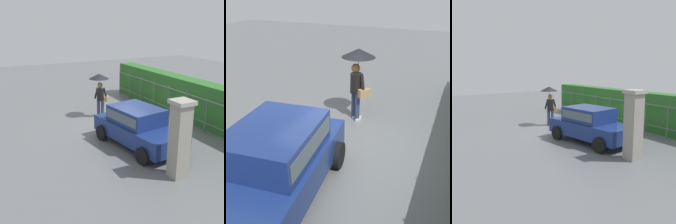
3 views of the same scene
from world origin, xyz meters
The scene contains 3 objects.
ground_plane centered at (0.00, 0.00, 0.00)m, with size 40.00×40.00×0.00m, color slate.
car centered at (2.17, -0.39, 0.80)m, with size 3.90×2.25×1.48m.
pedestrian centered at (-1.57, -0.22, 1.59)m, with size 0.97×0.97×2.12m.
Camera 2 is at (5.46, 2.38, 3.76)m, focal length 43.60 mm.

